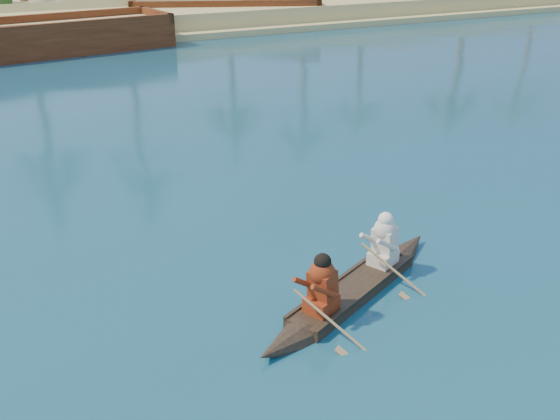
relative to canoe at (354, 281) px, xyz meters
name	(u,v)px	position (x,y,z in m)	size (l,w,h in m)	color
ground	(82,245)	(-3.93, 4.00, -0.27)	(160.00, 160.00, 0.00)	#0C3150
canoe	(354,281)	(0.00, 0.00, 0.00)	(4.90, 2.75, 1.40)	#382F1E
barge_mid	(51,38)	(-1.39, 26.00, 0.42)	(12.22, 5.51, 1.97)	brown
barge_right	(226,13)	(10.08, 31.00, 0.42)	(12.38, 7.86, 1.96)	brown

